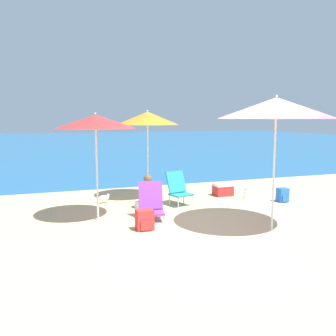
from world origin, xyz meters
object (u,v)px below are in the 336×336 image
at_px(beach_umbrella_pink, 276,108).
at_px(cooler_box, 223,189).
at_px(backpack_blue, 283,195).
at_px(seagull, 104,198).
at_px(beach_chair_purple, 151,203).
at_px(person_seated_near, 148,196).
at_px(water_bottle, 245,195).
at_px(beach_umbrella_orange, 148,118).
at_px(backpack_red, 145,220).
at_px(beach_chair_teal, 178,188).
at_px(beach_umbrella_red, 96,122).

xyz_separation_m(beach_umbrella_pink, cooler_box, (0.60, 3.01, -2.05)).
bearing_deg(backpack_blue, seagull, 162.39).
bearing_deg(beach_umbrella_pink, beach_chair_purple, 141.80).
bearing_deg(seagull, person_seated_near, -46.27).
height_order(person_seated_near, water_bottle, person_seated_near).
xyz_separation_m(beach_umbrella_pink, beach_umbrella_orange, (-1.39, 3.27, -0.19)).
xyz_separation_m(backpack_red, seagull, (-0.32, 2.38, -0.05)).
distance_m(beach_umbrella_orange, backpack_blue, 3.81).
height_order(beach_chair_teal, backpack_red, beach_chair_teal).
bearing_deg(person_seated_near, backpack_blue, -27.23).
bearing_deg(beach_chair_purple, beach_umbrella_orange, 87.14).
distance_m(backpack_blue, seagull, 4.34).
distance_m(beach_chair_purple, person_seated_near, 0.84).
height_order(beach_umbrella_orange, cooler_box, beach_umbrella_orange).
relative_size(beach_umbrella_pink, beach_chair_purple, 3.26).
bearing_deg(backpack_blue, beach_umbrella_red, -178.47).
relative_size(beach_umbrella_orange, cooler_box, 4.65).
relative_size(beach_umbrella_pink, seagull, 9.07).
xyz_separation_m(beach_chair_teal, person_seated_near, (-0.78, -0.13, -0.11)).
distance_m(person_seated_near, backpack_red, 1.60).
bearing_deg(beach_umbrella_orange, beach_chair_purple, -104.90).
relative_size(beach_umbrella_orange, beach_chair_purple, 2.98).
bearing_deg(backpack_red, cooler_box, 38.46).
height_order(beach_umbrella_red, beach_chair_purple, beach_umbrella_red).
height_order(beach_umbrella_red, water_bottle, beach_umbrella_red).
relative_size(backpack_red, water_bottle, 1.53).
distance_m(beach_chair_teal, backpack_red, 2.10).
relative_size(beach_umbrella_orange, beach_chair_teal, 2.83).
distance_m(beach_umbrella_orange, beach_chair_teal, 1.89).
xyz_separation_m(beach_umbrella_pink, beach_umbrella_red, (-2.90, 1.73, -0.24)).
relative_size(beach_umbrella_pink, beach_chair_teal, 3.10).
bearing_deg(person_seated_near, seagull, 114.10).
distance_m(beach_umbrella_pink, person_seated_near, 3.42).
xyz_separation_m(beach_umbrella_pink, beach_chair_teal, (-0.90, 2.42, -1.80)).
height_order(beach_umbrella_pink, beach_chair_purple, beach_umbrella_pink).
bearing_deg(backpack_red, water_bottle, 28.39).
xyz_separation_m(beach_chair_purple, cooler_box, (2.46, 1.54, -0.16)).
bearing_deg(beach_umbrella_red, cooler_box, 20.07).
xyz_separation_m(beach_umbrella_red, person_seated_near, (1.22, 0.56, -1.66)).
height_order(beach_chair_purple, cooler_box, beach_chair_purple).
bearing_deg(cooler_box, beach_umbrella_red, -159.93).
distance_m(beach_umbrella_orange, beach_chair_purple, 2.52).
relative_size(beach_umbrella_red, seagull, 7.97).
height_order(water_bottle, cooler_box, cooler_box).
bearing_deg(person_seated_near, beach_umbrella_pink, -73.28).
xyz_separation_m(beach_chair_purple, beach_chair_teal, (0.97, 0.95, 0.08)).
relative_size(beach_chair_purple, seagull, 2.78).
bearing_deg(beach_umbrella_orange, water_bottle, -18.40).
bearing_deg(beach_umbrella_orange, seagull, -174.43).
xyz_separation_m(person_seated_near, cooler_box, (2.28, 0.72, -0.14)).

